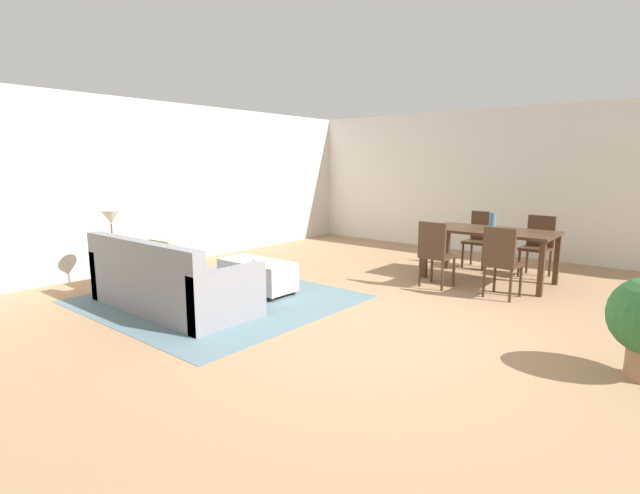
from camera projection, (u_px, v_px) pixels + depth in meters
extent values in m
plane|color=#9E7A56|center=(368.00, 327.00, 4.96)|extent=(10.80, 10.80, 0.00)
cube|color=silver|center=(523.00, 183.00, 8.52)|extent=(9.00, 0.12, 2.70)
cube|color=silver|center=(162.00, 185.00, 7.92)|extent=(0.12, 11.00, 2.70)
cube|color=slate|center=(218.00, 299.00, 5.99)|extent=(3.00, 2.80, 0.01)
cube|color=gray|center=(174.00, 290.00, 5.62)|extent=(2.17, 0.96, 0.42)
cube|color=gray|center=(141.00, 260.00, 5.25)|extent=(2.17, 0.16, 0.44)
cube|color=gray|center=(129.00, 270.00, 6.24)|extent=(0.14, 0.96, 0.62)
cube|color=gray|center=(229.00, 297.00, 4.97)|extent=(0.14, 0.96, 0.62)
cube|color=beige|center=(135.00, 255.00, 5.80)|extent=(0.34, 0.11, 0.34)
cube|color=tan|center=(163.00, 258.00, 5.47)|extent=(0.41, 0.10, 0.41)
cube|color=beige|center=(191.00, 266.00, 5.10)|extent=(0.37, 0.11, 0.38)
cube|color=silver|center=(257.00, 274.00, 6.28)|extent=(1.06, 0.50, 0.37)
cylinder|color=#422B1C|center=(245.00, 281.00, 6.77)|extent=(0.05, 0.05, 0.06)
cylinder|color=#422B1C|center=(294.00, 293.00, 6.17)|extent=(0.05, 0.05, 0.06)
cylinder|color=#422B1C|center=(223.00, 287.00, 6.47)|extent=(0.05, 0.05, 0.06)
cylinder|color=#422B1C|center=(272.00, 299.00, 5.87)|extent=(0.05, 0.05, 0.06)
cube|color=brown|center=(113.00, 250.00, 6.43)|extent=(0.40, 0.40, 0.03)
cylinder|color=brown|center=(120.00, 266.00, 6.71)|extent=(0.04, 0.04, 0.52)
cylinder|color=brown|center=(133.00, 269.00, 6.50)|extent=(0.04, 0.04, 0.52)
cylinder|color=brown|center=(97.00, 270.00, 6.45)|extent=(0.04, 0.04, 0.52)
cylinder|color=brown|center=(109.00, 274.00, 6.24)|extent=(0.04, 0.04, 0.52)
cylinder|color=brown|center=(113.00, 248.00, 6.42)|extent=(0.16, 0.16, 0.02)
cylinder|color=brown|center=(112.00, 235.00, 6.39)|extent=(0.02, 0.02, 0.32)
cone|color=beige|center=(111.00, 217.00, 6.35)|extent=(0.26, 0.26, 0.18)
cube|color=#422B1C|center=(490.00, 231.00, 6.80)|extent=(1.76, 0.91, 0.04)
cube|color=#422B1C|center=(448.00, 247.00, 7.68)|extent=(0.07, 0.07, 0.72)
cube|color=#422B1C|center=(557.00, 260.00, 6.65)|extent=(0.07, 0.07, 0.72)
cube|color=#422B1C|center=(425.00, 254.00, 7.08)|extent=(0.07, 0.07, 0.72)
cube|color=#422B1C|center=(541.00, 269.00, 6.05)|extent=(0.07, 0.07, 0.72)
cube|color=#422B1C|center=(438.00, 256.00, 6.55)|extent=(0.41, 0.41, 0.04)
cube|color=#422B1C|center=(432.00, 240.00, 6.37)|extent=(0.40, 0.05, 0.47)
cylinder|color=#422B1C|center=(432.00, 268.00, 6.82)|extent=(0.04, 0.04, 0.41)
cylinder|color=#422B1C|center=(454.00, 272.00, 6.60)|extent=(0.04, 0.04, 0.41)
cylinder|color=#422B1C|center=(420.00, 272.00, 6.57)|extent=(0.04, 0.04, 0.41)
cylinder|color=#422B1C|center=(442.00, 276.00, 6.35)|extent=(0.04, 0.04, 0.41)
cube|color=#422B1C|center=(503.00, 264.00, 6.02)|extent=(0.42, 0.42, 0.04)
cube|color=#422B1C|center=(499.00, 246.00, 5.84)|extent=(0.40, 0.06, 0.47)
cylinder|color=#422B1C|center=(495.00, 277.00, 6.29)|extent=(0.04, 0.04, 0.41)
cylinder|color=#422B1C|center=(521.00, 281.00, 6.07)|extent=(0.04, 0.04, 0.41)
cylinder|color=#422B1C|center=(484.00, 282.00, 6.05)|extent=(0.04, 0.04, 0.41)
cylinder|color=#422B1C|center=(510.00, 286.00, 5.82)|extent=(0.04, 0.04, 0.41)
cube|color=#422B1C|center=(478.00, 242.00, 7.72)|extent=(0.41, 0.41, 0.04)
cube|color=#422B1C|center=(483.00, 226.00, 7.81)|extent=(0.40, 0.05, 0.47)
cylinder|color=#422B1C|center=(483.00, 258.00, 7.52)|extent=(0.04, 0.04, 0.41)
cylinder|color=#422B1C|center=(463.00, 256.00, 7.74)|extent=(0.04, 0.04, 0.41)
cylinder|color=#422B1C|center=(491.00, 255.00, 7.77)|extent=(0.04, 0.04, 0.41)
cylinder|color=#422B1C|center=(471.00, 253.00, 8.00)|extent=(0.04, 0.04, 0.41)
cube|color=#422B1C|center=(536.00, 249.00, 7.11)|extent=(0.42, 0.42, 0.04)
cube|color=#422B1C|center=(541.00, 231.00, 7.19)|extent=(0.40, 0.06, 0.47)
cylinder|color=#422B1C|center=(542.00, 267.00, 6.91)|extent=(0.04, 0.04, 0.41)
cylinder|color=#422B1C|center=(519.00, 264.00, 7.14)|extent=(0.04, 0.04, 0.41)
cylinder|color=#422B1C|center=(550.00, 263.00, 7.16)|extent=(0.04, 0.04, 0.41)
cylinder|color=#422B1C|center=(527.00, 260.00, 7.38)|extent=(0.04, 0.04, 0.41)
cylinder|color=slate|center=(492.00, 221.00, 6.73)|extent=(0.09, 0.09, 0.25)
cube|color=silver|center=(264.00, 261.00, 6.16)|extent=(0.27, 0.21, 0.03)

